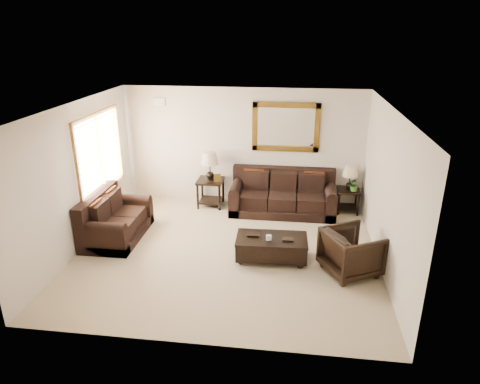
# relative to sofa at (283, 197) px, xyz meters

# --- Properties ---
(room) EXTENTS (5.51, 5.01, 2.71)m
(room) POSITION_rel_sofa_xyz_m (-0.96, -2.04, 1.01)
(room) COLOR #9B8B6B
(room) RESTS_ON ground
(window) EXTENTS (0.07, 1.96, 1.66)m
(window) POSITION_rel_sofa_xyz_m (-3.66, -1.14, 1.21)
(window) COLOR white
(window) RESTS_ON room
(mirror) EXTENTS (1.50, 0.06, 1.10)m
(mirror) POSITION_rel_sofa_xyz_m (0.00, 0.42, 1.51)
(mirror) COLOR #4B320F
(mirror) RESTS_ON room
(air_vent) EXTENTS (0.25, 0.02, 0.18)m
(air_vent) POSITION_rel_sofa_xyz_m (-2.86, 0.44, 2.01)
(air_vent) COLOR #999999
(air_vent) RESTS_ON room
(sofa) EXTENTS (2.33, 1.00, 0.95)m
(sofa) POSITION_rel_sofa_xyz_m (0.00, 0.00, 0.00)
(sofa) COLOR black
(sofa) RESTS_ON room
(loveseat) EXTENTS (0.96, 1.62, 0.91)m
(loveseat) POSITION_rel_sofa_xyz_m (-3.27, -1.71, -0.01)
(loveseat) COLOR black
(loveseat) RESTS_ON room
(end_table_left) EXTENTS (0.59, 0.59, 1.30)m
(end_table_left) POSITION_rel_sofa_xyz_m (-1.68, 0.12, 0.50)
(end_table_left) COLOR black
(end_table_left) RESTS_ON room
(end_table_right) EXTENTS (0.49, 0.49, 1.09)m
(end_table_right) POSITION_rel_sofa_xyz_m (1.46, 0.17, 0.36)
(end_table_right) COLOR black
(end_table_right) RESTS_ON room
(coffee_table) EXTENTS (1.29, 0.72, 0.54)m
(coffee_table) POSITION_rel_sofa_xyz_m (-0.12, -2.19, -0.08)
(coffee_table) COLOR black
(coffee_table) RESTS_ON room
(armchair) EXTENTS (1.08, 1.11, 0.86)m
(armchair) POSITION_rel_sofa_xyz_m (1.24, -2.46, 0.09)
(armchair) COLOR black
(armchair) RESTS_ON floor
(potted_plant) EXTENTS (0.34, 0.36, 0.24)m
(potted_plant) POSITION_rel_sofa_xyz_m (1.57, 0.08, 0.31)
(potted_plant) COLOR #27521C
(potted_plant) RESTS_ON end_table_right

